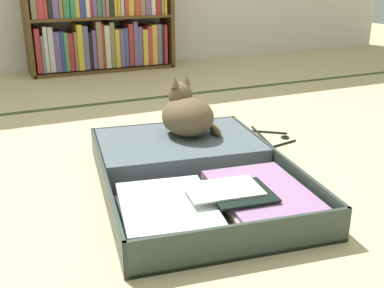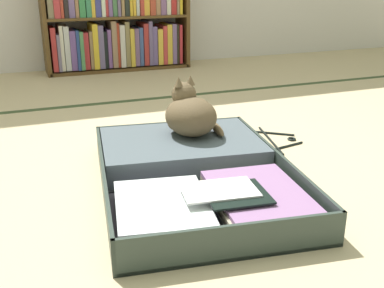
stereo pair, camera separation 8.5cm
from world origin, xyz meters
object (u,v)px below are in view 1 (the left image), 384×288
bookshelf (100,20)px  clothes_hanger (271,138)px  open_suitcase (192,170)px  black_cat (186,114)px

bookshelf → clothes_hanger: 2.03m
bookshelf → open_suitcase: bearing=-95.9°
bookshelf → black_cat: (-0.16, -2.03, -0.19)m
bookshelf → black_cat: 2.05m
open_suitcase → clothes_hanger: open_suitcase is taller
bookshelf → open_suitcase: 2.29m
open_suitcase → black_cat: 0.28m
bookshelf → open_suitcase: (-0.23, -2.25, -0.34)m
black_cat → clothes_hanger: size_ratio=0.74×
bookshelf → black_cat: bookshelf is taller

